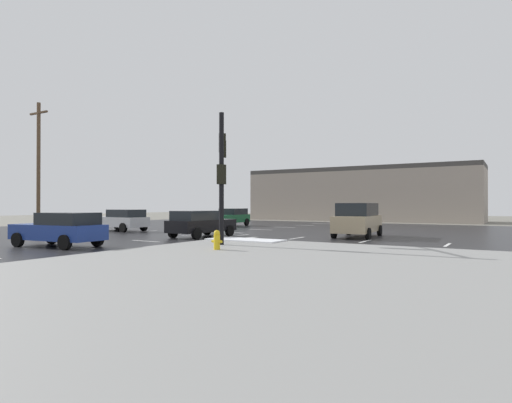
{
  "coord_description": "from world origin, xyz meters",
  "views": [
    {
      "loc": [
        16.75,
        -22.28,
        1.97
      ],
      "look_at": [
        -1.94,
        8.5,
        2.22
      ],
      "focal_mm": 29.89,
      "sensor_mm": 36.0,
      "label": 1
    }
  ],
  "objects_px": {
    "fire_hydrant": "(217,240)",
    "suv_tan": "(358,219)",
    "utility_pole_mid": "(38,163)",
    "sedan_blue": "(61,229)",
    "sedan_green": "(231,217)",
    "sedan_silver": "(122,220)",
    "traffic_signal_mast": "(222,160)",
    "sedan_black": "(200,223)"
  },
  "relations": [
    {
      "from": "suv_tan",
      "to": "utility_pole_mid",
      "type": "bearing_deg",
      "value": 98.26
    },
    {
      "from": "utility_pole_mid",
      "to": "sedan_black",
      "type": "bearing_deg",
      "value": 1.28
    },
    {
      "from": "traffic_signal_mast",
      "to": "fire_hydrant",
      "type": "relative_size",
      "value": 7.59
    },
    {
      "from": "traffic_signal_mast",
      "to": "sedan_blue",
      "type": "bearing_deg",
      "value": 96.76
    },
    {
      "from": "fire_hydrant",
      "to": "sedan_black",
      "type": "height_order",
      "value": "sedan_black"
    },
    {
      "from": "sedan_silver",
      "to": "suv_tan",
      "type": "relative_size",
      "value": 0.94
    },
    {
      "from": "fire_hydrant",
      "to": "sedan_blue",
      "type": "height_order",
      "value": "sedan_blue"
    },
    {
      "from": "traffic_signal_mast",
      "to": "sedan_silver",
      "type": "xyz_separation_m",
      "value": [
        -12.36,
        4.58,
        -3.32
      ]
    },
    {
      "from": "fire_hydrant",
      "to": "sedan_silver",
      "type": "height_order",
      "value": "sedan_silver"
    },
    {
      "from": "suv_tan",
      "to": "utility_pole_mid",
      "type": "height_order",
      "value": "utility_pole_mid"
    },
    {
      "from": "sedan_blue",
      "to": "utility_pole_mid",
      "type": "bearing_deg",
      "value": -33.78
    },
    {
      "from": "sedan_blue",
      "to": "utility_pole_mid",
      "type": "relative_size",
      "value": 0.47
    },
    {
      "from": "fire_hydrant",
      "to": "sedan_black",
      "type": "xyz_separation_m",
      "value": [
        -5.65,
        5.97,
        0.32
      ]
    },
    {
      "from": "utility_pole_mid",
      "to": "sedan_silver",
      "type": "bearing_deg",
      "value": 15.96
    },
    {
      "from": "sedan_black",
      "to": "suv_tan",
      "type": "bearing_deg",
      "value": -55.85
    },
    {
      "from": "traffic_signal_mast",
      "to": "sedan_green",
      "type": "relative_size",
      "value": 1.3
    },
    {
      "from": "sedan_green",
      "to": "utility_pole_mid",
      "type": "xyz_separation_m",
      "value": [
        -9.82,
        -12.15,
        4.33
      ]
    },
    {
      "from": "traffic_signal_mast",
      "to": "fire_hydrant",
      "type": "height_order",
      "value": "traffic_signal_mast"
    },
    {
      "from": "traffic_signal_mast",
      "to": "sedan_black",
      "type": "bearing_deg",
      "value": 16.94
    },
    {
      "from": "sedan_blue",
      "to": "fire_hydrant",
      "type": "bearing_deg",
      "value": -171.45
    },
    {
      "from": "traffic_signal_mast",
      "to": "sedan_black",
      "type": "distance_m",
      "value": 5.75
    },
    {
      "from": "fire_hydrant",
      "to": "suv_tan",
      "type": "height_order",
      "value": "suv_tan"
    },
    {
      "from": "fire_hydrant",
      "to": "sedan_green",
      "type": "height_order",
      "value": "sedan_green"
    },
    {
      "from": "fire_hydrant",
      "to": "sedan_silver",
      "type": "distance_m",
      "value": 16.24
    },
    {
      "from": "sedan_black",
      "to": "utility_pole_mid",
      "type": "height_order",
      "value": "utility_pole_mid"
    },
    {
      "from": "sedan_green",
      "to": "sedan_silver",
      "type": "bearing_deg",
      "value": -18.94
    },
    {
      "from": "fire_hydrant",
      "to": "utility_pole_mid",
      "type": "relative_size",
      "value": 0.08
    },
    {
      "from": "sedan_blue",
      "to": "suv_tan",
      "type": "xyz_separation_m",
      "value": [
        9.83,
        12.84,
        0.24
      ]
    },
    {
      "from": "sedan_green",
      "to": "utility_pole_mid",
      "type": "bearing_deg",
      "value": -42.87
    },
    {
      "from": "traffic_signal_mast",
      "to": "sedan_blue",
      "type": "distance_m",
      "value": 8.15
    },
    {
      "from": "fire_hydrant",
      "to": "sedan_blue",
      "type": "bearing_deg",
      "value": -166.0
    },
    {
      "from": "suv_tan",
      "to": "fire_hydrant",
      "type": "bearing_deg",
      "value": 163.66
    },
    {
      "from": "traffic_signal_mast",
      "to": "fire_hydrant",
      "type": "distance_m",
      "value": 5.15
    },
    {
      "from": "sedan_black",
      "to": "fire_hydrant",
      "type": "bearing_deg",
      "value": -134.54
    },
    {
      "from": "sedan_blue",
      "to": "suv_tan",
      "type": "relative_size",
      "value": 0.94
    },
    {
      "from": "sedan_black",
      "to": "sedan_silver",
      "type": "bearing_deg",
      "value": 81.1
    },
    {
      "from": "fire_hydrant",
      "to": "suv_tan",
      "type": "bearing_deg",
      "value": 78.09
    },
    {
      "from": "fire_hydrant",
      "to": "utility_pole_mid",
      "type": "xyz_separation_m",
      "value": [
        -21.42,
        5.62,
        4.64
      ]
    },
    {
      "from": "traffic_signal_mast",
      "to": "utility_pole_mid",
      "type": "height_order",
      "value": "utility_pole_mid"
    },
    {
      "from": "traffic_signal_mast",
      "to": "sedan_black",
      "type": "relative_size",
      "value": 1.31
    },
    {
      "from": "sedan_silver",
      "to": "sedan_blue",
      "type": "relative_size",
      "value": 0.99
    },
    {
      "from": "sedan_green",
      "to": "utility_pole_mid",
      "type": "distance_m",
      "value": 16.21
    }
  ]
}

